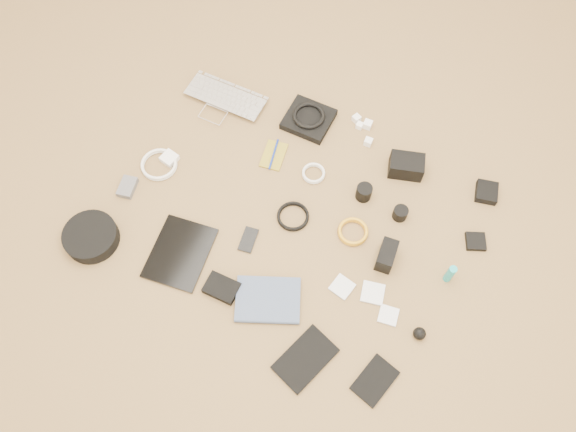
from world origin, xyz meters
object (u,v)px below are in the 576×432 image
at_px(tablet, 180,253).
at_px(phone, 248,240).
at_px(laptop, 220,105).
at_px(headphone_case, 91,237).
at_px(paperback, 267,323).
at_px(dslr_camera, 406,166).

xyz_separation_m(tablet, phone, (0.20, 0.16, -0.00)).
height_order(tablet, phone, tablet).
distance_m(laptop, headphone_case, 0.77).
bearing_deg(laptop, headphone_case, -99.80).
bearing_deg(paperback, tablet, 52.66).
height_order(tablet, paperback, paperback).
height_order(laptop, paperback, laptop).
bearing_deg(phone, headphone_case, -163.21).
xyz_separation_m(tablet, headphone_case, (-0.33, -0.10, 0.02)).
xyz_separation_m(dslr_camera, paperback, (-0.21, -0.81, -0.03)).
distance_m(laptop, dslr_camera, 0.83).
bearing_deg(paperback, dslr_camera, -38.70).
distance_m(dslr_camera, tablet, 0.95).
bearing_deg(dslr_camera, headphone_case, -156.80).
bearing_deg(dslr_camera, tablet, -148.53).
relative_size(laptop, phone, 3.41).
xyz_separation_m(laptop, dslr_camera, (0.82, 0.05, 0.02)).
relative_size(laptop, paperback, 1.51).
xyz_separation_m(dslr_camera, phone, (-0.42, -0.55, -0.03)).
bearing_deg(tablet, headphone_case, -171.30).
distance_m(dslr_camera, phone, 0.69).
bearing_deg(headphone_case, phone, 26.07).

